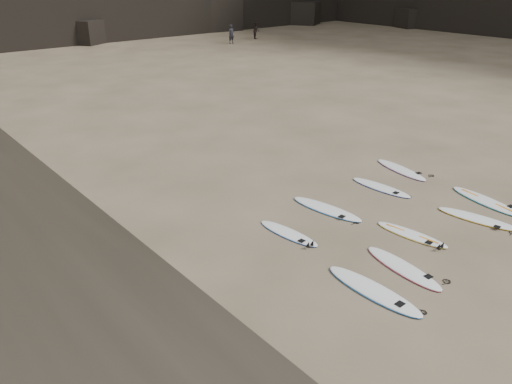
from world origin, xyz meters
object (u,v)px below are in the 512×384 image
at_px(surfboard_7, 381,187).
at_px(surfboard_8, 401,169).
at_px(surfboard_4, 486,201).
at_px(surfboard_5, 288,233).
at_px(person_b, 256,30).
at_px(person_a, 231,34).
at_px(surfboard_6, 327,209).
at_px(surfboard_0, 373,290).
at_px(surfboard_1, 403,267).
at_px(surfboard_3, 478,218).
at_px(surfboard_2, 411,234).

bearing_deg(surfboard_7, surfboard_8, 12.15).
bearing_deg(surfboard_4, surfboard_5, 168.63).
xyz_separation_m(surfboard_8, person_b, (20.31, 33.05, 0.82)).
bearing_deg(person_a, surfboard_6, -124.02).
xyz_separation_m(surfboard_5, surfboard_7, (4.85, 0.31, 0.00)).
distance_m(surfboard_5, surfboard_6, 2.10).
bearing_deg(surfboard_0, surfboard_1, 4.75).
bearing_deg(person_a, surfboard_0, -124.02).
height_order(surfboard_1, person_b, person_b).
bearing_deg(surfboard_4, surfboard_3, -151.90).
xyz_separation_m(surfboard_4, person_a, (16.24, 35.40, 0.89)).
bearing_deg(surfboard_3, person_b, 48.32).
bearing_deg(surfboard_3, surfboard_4, 6.30).
relative_size(surfboard_2, surfboard_5, 1.02).
relative_size(surfboard_5, surfboard_7, 0.91).
bearing_deg(surfboard_5, surfboard_4, -27.14).
bearing_deg(surfboard_6, surfboard_1, -113.22).
relative_size(surfboard_2, surfboard_4, 0.82).
height_order(surfboard_5, person_b, person_b).
distance_m(surfboard_0, person_a, 42.98).
bearing_deg(surfboard_6, surfboard_3, -55.82).
xyz_separation_m(surfboard_0, person_b, (27.53, 37.34, 0.82)).
distance_m(surfboard_0, surfboard_7, 6.43).
height_order(surfboard_1, surfboard_8, surfboard_8).
bearing_deg(surfboard_0, surfboard_2, 17.65).
xyz_separation_m(person_a, person_b, (4.28, 1.21, -0.07)).
height_order(surfboard_3, surfboard_7, surfboard_3).
bearing_deg(surfboard_8, surfboard_5, -161.49).
bearing_deg(surfboard_6, surfboard_8, -1.67).
relative_size(surfboard_2, person_a, 1.20).
height_order(surfboard_1, person_a, person_a).
bearing_deg(person_b, surfboard_8, 176.99).
bearing_deg(surfboard_6, surfboard_7, -8.84).
bearing_deg(surfboard_1, surfboard_2, 35.33).
height_order(surfboard_5, person_a, person_a).
bearing_deg(surfboard_4, surfboard_1, -163.13).
distance_m(surfboard_6, surfboard_7, 2.78).
distance_m(surfboard_6, surfboard_8, 4.80).
bearing_deg(person_a, surfboard_2, -121.09).
xyz_separation_m(surfboard_3, person_a, (17.67, 35.85, 0.89)).
relative_size(surfboard_0, surfboard_5, 1.26).
distance_m(surfboard_1, person_b, 45.47).
distance_m(surfboard_7, surfboard_8, 2.07).
distance_m(surfboard_1, surfboard_3, 4.17).
relative_size(surfboard_2, surfboard_7, 0.93).
relative_size(surfboard_0, surfboard_4, 1.01).
height_order(surfboard_8, person_b, person_b).
height_order(surfboard_3, surfboard_4, surfboard_4).
xyz_separation_m(surfboard_4, surfboard_8, (0.20, 3.56, -0.00)).
xyz_separation_m(surfboard_0, person_a, (23.26, 36.14, 0.89)).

